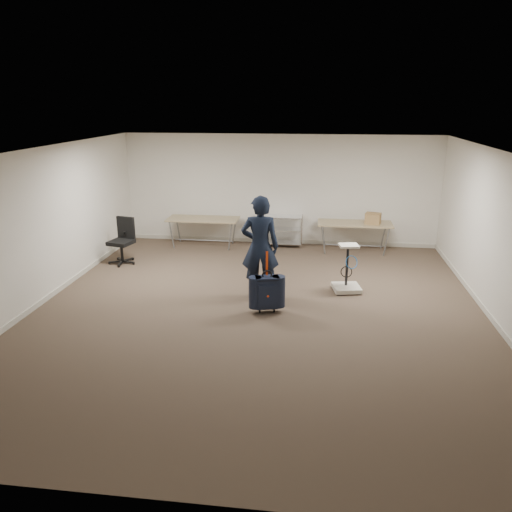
# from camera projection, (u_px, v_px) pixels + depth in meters

# --- Properties ---
(ground) EXTENTS (9.00, 9.00, 0.00)m
(ground) POSITION_uv_depth(u_px,v_px,m) (258.00, 311.00, 8.90)
(ground) COLOR #4D3A2F
(ground) RESTS_ON ground
(room_shell) EXTENTS (8.00, 9.00, 9.00)m
(room_shell) POSITION_uv_depth(u_px,v_px,m) (266.00, 282.00, 10.20)
(room_shell) COLOR silver
(room_shell) RESTS_ON ground
(folding_table_left) EXTENTS (1.80, 0.75, 0.73)m
(folding_table_left) POSITION_uv_depth(u_px,v_px,m) (203.00, 220.00, 12.67)
(folding_table_left) COLOR #947D5A
(folding_table_left) RESTS_ON ground
(folding_table_right) EXTENTS (1.80, 0.75, 0.73)m
(folding_table_right) POSITION_uv_depth(u_px,v_px,m) (355.00, 225.00, 12.21)
(folding_table_right) COLOR #947D5A
(folding_table_right) RESTS_ON ground
(wire_shelf) EXTENTS (1.22, 0.47, 0.80)m
(wire_shelf) POSITION_uv_depth(u_px,v_px,m) (278.00, 229.00, 12.75)
(wire_shelf) COLOR silver
(wire_shelf) RESTS_ON ground
(person) EXTENTS (0.74, 0.51, 1.95)m
(person) POSITION_uv_depth(u_px,v_px,m) (260.00, 247.00, 9.31)
(person) COLOR black
(person) RESTS_ON ground
(suitcase) EXTENTS (0.46, 0.33, 1.13)m
(suitcase) POSITION_uv_depth(u_px,v_px,m) (267.00, 292.00, 8.73)
(suitcase) COLOR #151D30
(suitcase) RESTS_ON ground
(office_chair) EXTENTS (0.63, 0.63, 1.05)m
(office_chair) POSITION_uv_depth(u_px,v_px,m) (123.00, 249.00, 11.46)
(office_chair) COLOR black
(office_chair) RESTS_ON ground
(equipment_cart) EXTENTS (0.60, 0.60, 0.95)m
(equipment_cart) POSITION_uv_depth(u_px,v_px,m) (347.00, 279.00, 9.77)
(equipment_cart) COLOR beige
(equipment_cart) RESTS_ON ground
(cardboard_box) EXTENTS (0.41, 0.35, 0.27)m
(cardboard_box) POSITION_uv_depth(u_px,v_px,m) (373.00, 218.00, 12.05)
(cardboard_box) COLOR #9B6548
(cardboard_box) RESTS_ON folding_table_right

